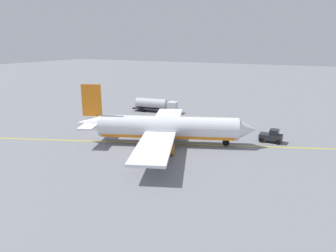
# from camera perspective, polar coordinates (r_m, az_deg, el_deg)

# --- Properties ---
(ground_plane) EXTENTS (400.00, 400.00, 0.00)m
(ground_plane) POSITION_cam_1_polar(r_m,az_deg,el_deg) (51.15, 0.00, -3.25)
(ground_plane) COLOR slate
(airplane) EXTENTS (28.48, 30.92, 9.57)m
(airplane) POSITION_cam_1_polar(r_m,az_deg,el_deg) (50.44, -0.57, -0.42)
(airplane) COLOR white
(airplane) RESTS_ON ground
(fuel_tanker) EXTENTS (11.06, 4.06, 3.15)m
(fuel_tanker) POSITION_cam_1_polar(r_m,az_deg,el_deg) (74.28, -2.33, 3.92)
(fuel_tanker) COLOR #2D2D33
(fuel_tanker) RESTS_ON ground
(pushback_tug) EXTENTS (3.61, 2.32, 2.20)m
(pushback_tug) POSITION_cam_1_polar(r_m,az_deg,el_deg) (54.52, 18.39, -1.77)
(pushback_tug) COLOR #232328
(pushback_tug) RESTS_ON ground
(refueling_worker) EXTENTS (0.63, 0.57, 1.71)m
(refueling_worker) POSITION_cam_1_polar(r_m,az_deg,el_deg) (65.31, 0.71, 1.56)
(refueling_worker) COLOR navy
(refueling_worker) RESTS_ON ground
(safety_cone_nose) EXTENTS (0.53, 0.53, 0.58)m
(safety_cone_nose) POSITION_cam_1_polar(r_m,az_deg,el_deg) (54.31, 17.21, -2.52)
(safety_cone_nose) COLOR #F2590F
(safety_cone_nose) RESTS_ON ground
(taxi_line_marking) EXTENTS (70.02, 27.37, 0.01)m
(taxi_line_marking) POSITION_cam_1_polar(r_m,az_deg,el_deg) (51.15, 0.00, -3.24)
(taxi_line_marking) COLOR yellow
(taxi_line_marking) RESTS_ON ground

